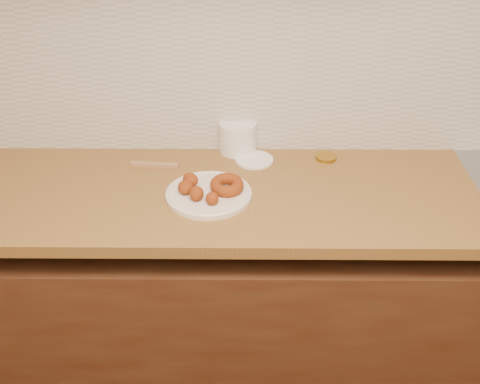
{
  "coord_description": "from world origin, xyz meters",
  "views": [
    {
      "loc": [
        -0.26,
        0.03,
        1.93
      ],
      "look_at": [
        -0.28,
        1.63,
        0.93
      ],
      "focal_mm": 45.0,
      "sensor_mm": 36.0,
      "label": 1
    }
  ],
  "objects": [
    {
      "name": "wall_back",
      "position": [
        0.0,
        2.0,
        1.35
      ],
      "size": [
        4.0,
        0.02,
        2.7
      ],
      "primitive_type": "cube",
      "color": "#BEB193",
      "rests_on": "ground"
    },
    {
      "name": "base_cabinet",
      "position": [
        0.0,
        1.69,
        0.39
      ],
      "size": [
        3.6,
        0.6,
        0.77
      ],
      "primitive_type": "cube",
      "color": "#482E1A",
      "rests_on": "floor"
    },
    {
      "name": "butcher_block",
      "position": [
        -0.65,
        1.69,
        0.88
      ],
      "size": [
        2.3,
        0.62,
        0.04
      ],
      "primitive_type": "cube",
      "color": "olive",
      "rests_on": "base_cabinet"
    },
    {
      "name": "backsplash",
      "position": [
        0.0,
        1.99,
        1.2
      ],
      "size": [
        3.6,
        0.02,
        0.6
      ],
      "primitive_type": "cube",
      "color": "beige",
      "rests_on": "wall_back"
    },
    {
      "name": "donut_plate",
      "position": [
        -0.38,
        1.65,
        0.91
      ],
      "size": [
        0.28,
        0.28,
        0.02
      ],
      "primitive_type": "cylinder",
      "color": "silver",
      "rests_on": "butcher_block"
    },
    {
      "name": "ring_donut",
      "position": [
        -0.32,
        1.67,
        0.93
      ],
      "size": [
        0.14,
        0.14,
        0.05
      ],
      "primitive_type": "torus",
      "rotation": [
        0.1,
        0.0,
        0.29
      ],
      "color": "#7B3309",
      "rests_on": "donut_plate"
    },
    {
      "name": "fried_dough_chunks",
      "position": [
        -0.42,
        1.64,
        0.94
      ],
      "size": [
        0.13,
        0.17,
        0.05
      ],
      "color": "#7B3309",
      "rests_on": "donut_plate"
    },
    {
      "name": "plastic_tub",
      "position": [
        -0.29,
        1.97,
        0.96
      ],
      "size": [
        0.14,
        0.14,
        0.11
      ],
      "primitive_type": "cylinder",
      "rotation": [
        0.0,
        0.0,
        -0.06
      ],
      "color": "white",
      "rests_on": "butcher_block"
    },
    {
      "name": "tub_lid",
      "position": [
        -0.23,
        1.89,
        0.9
      ],
      "size": [
        0.15,
        0.15,
        0.01
      ],
      "primitive_type": "cylinder",
      "rotation": [
        0.0,
        0.0,
        -0.14
      ],
      "color": "white",
      "rests_on": "butcher_block"
    },
    {
      "name": "brass_jar_lid",
      "position": [
        0.03,
        1.91,
        0.91
      ],
      "size": [
        0.08,
        0.08,
        0.01
      ],
      "primitive_type": "cylinder",
      "rotation": [
        0.0,
        0.0,
        -0.11
      ],
      "color": "#AA8327",
      "rests_on": "butcher_block"
    },
    {
      "name": "wooden_utensil",
      "position": [
        -0.57,
        1.85,
        0.91
      ],
      "size": [
        0.17,
        0.04,
        0.01
      ],
      "primitive_type": "cube",
      "rotation": [
        0.0,
        0.0,
        -0.09
      ],
      "color": "#A2734C",
      "rests_on": "butcher_block"
    }
  ]
}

